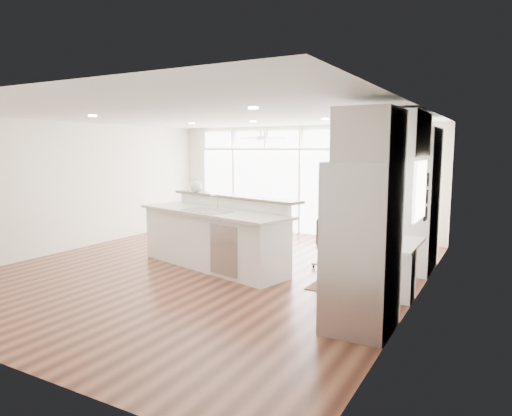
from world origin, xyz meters
The scene contains 23 objects.
floor centered at (0.00, 0.00, -0.01)m, with size 7.00×8.00×0.02m, color #452015.
ceiling centered at (0.00, 0.00, 2.70)m, with size 7.00×8.00×0.02m, color silver.
wall_back centered at (0.00, 4.00, 1.35)m, with size 7.00×0.04×2.70m, color silver.
wall_left centered at (-3.50, 0.00, 1.35)m, with size 0.04×8.00×2.70m, color silver.
wall_right centered at (3.50, 0.00, 1.35)m, with size 0.04×8.00×2.70m, color silver.
glass_wall centered at (0.00, 3.94, 1.05)m, with size 5.80×0.06×2.08m, color white.
transom_row centered at (0.00, 3.94, 2.38)m, with size 5.90×0.06×0.40m, color white.
desk_window centered at (3.46, 0.30, 1.55)m, with size 0.04×0.85×0.85m, color white.
ceiling_fan centered at (-0.50, 2.80, 2.48)m, with size 1.16×1.16×0.32m, color white.
recessed_lights centered at (0.00, 0.20, 2.68)m, with size 3.40×3.00×0.02m, color white.
oven_cabinet centered at (3.17, 1.80, 1.25)m, with size 0.64×1.20×2.50m, color white.
desk_nook centered at (3.13, 0.30, 0.38)m, with size 0.72×1.30×0.76m, color white.
upper_cabinets centered at (3.17, 0.30, 2.35)m, with size 0.64×1.30×0.64m, color white.
refrigerator centered at (3.11, -1.35, 1.00)m, with size 0.76×0.90×2.00m, color #A8A7AC.
fridge_cabinet centered at (3.17, -1.35, 2.30)m, with size 0.64×0.90×0.60m, color white.
framed_photos centered at (3.46, 0.92, 1.40)m, with size 0.06×0.22×0.80m, color black.
kitchen_island centered at (-0.05, 0.16, 0.64)m, with size 3.22×1.21×1.28m, color white.
rug centered at (2.35, 0.02, 0.01)m, with size 0.84×0.61×0.01m, color #342210.
office_chair centered at (1.87, 1.05, 0.45)m, with size 0.47×0.43×0.90m, color black.
fishbowl centered at (-0.87, 0.79, 1.39)m, with size 0.23×0.23×0.23m, color silver.
monitor centered at (3.05, 0.30, 0.95)m, with size 0.08×0.46×0.38m, color black.
keyboard centered at (2.88, 0.30, 0.77)m, with size 0.13×0.35×0.02m, color silver.
potted_plant centered at (3.17, 1.80, 2.61)m, with size 0.25×0.28×0.22m, color #3A632A.
Camera 1 is at (4.58, -6.54, 2.16)m, focal length 32.00 mm.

